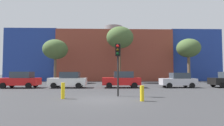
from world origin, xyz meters
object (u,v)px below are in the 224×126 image
at_px(parked_car_3, 178,80).
at_px(bare_tree_0, 120,38).
at_px(parked_car_0, 21,80).
at_px(bare_tree_2, 188,48).
at_px(bare_tree_1, 55,50).
at_px(bollard_yellow_0, 63,91).
at_px(bollard_yellow_1, 142,93).
at_px(parked_car_1, 69,80).
at_px(traffic_light_island, 118,58).
at_px(parked_car_2, 122,80).

xyz_separation_m(parked_car_3, bare_tree_0, (-5.91, 8.79, 6.45)).
height_order(parked_car_0, bare_tree_2, bare_tree_2).
bearing_deg(bare_tree_1, bollard_yellow_0, -72.36).
relative_size(parked_car_3, bollard_yellow_1, 4.13).
bearing_deg(bollard_yellow_1, bare_tree_1, 120.02).
height_order(parked_car_1, traffic_light_island, traffic_light_island).
bearing_deg(bare_tree_0, bollard_yellow_1, -89.93).
relative_size(traffic_light_island, bare_tree_0, 0.42).
bearing_deg(parked_car_3, bollard_yellow_1, 57.31).
height_order(bare_tree_0, bare_tree_2, bare_tree_0).
height_order(parked_car_1, bollard_yellow_1, parked_car_1).
height_order(parked_car_0, bare_tree_1, bare_tree_1).
bearing_deg(parked_car_0, bollard_yellow_1, 141.62).
bearing_deg(traffic_light_island, bare_tree_2, 151.99).
distance_m(parked_car_1, bare_tree_1, 10.59).
height_order(parked_car_2, traffic_light_island, traffic_light_island).
xyz_separation_m(parked_car_0, bare_tree_2, (23.35, 10.03, 4.86)).
relative_size(parked_car_1, parked_car_2, 0.97).
xyz_separation_m(bare_tree_2, bollard_yellow_0, (-16.77, -18.11, -5.22)).
xyz_separation_m(parked_car_2, traffic_light_island, (-0.85, -6.99, 1.90)).
bearing_deg(bare_tree_0, parked_car_0, -142.77).
bearing_deg(parked_car_2, parked_car_3, -180.00).
height_order(parked_car_0, parked_car_2, parked_car_2).
distance_m(bare_tree_0, bare_tree_1, 10.52).
height_order(bollard_yellow_0, bollard_yellow_1, bollard_yellow_0).
relative_size(bare_tree_2, bollard_yellow_1, 7.97).
relative_size(parked_car_0, bare_tree_1, 0.59).
bearing_deg(bare_tree_0, bare_tree_2, 6.03).
distance_m(parked_car_1, bollard_yellow_0, 8.20).
relative_size(parked_car_1, traffic_light_island, 1.06).
bearing_deg(bollard_yellow_1, parked_car_1, 124.74).
distance_m(parked_car_0, bollard_yellow_1, 14.79).
height_order(bare_tree_0, bare_tree_1, bare_tree_0).
height_order(parked_car_1, bare_tree_2, bare_tree_2).
bearing_deg(parked_car_2, parked_car_1, -0.00).
relative_size(bare_tree_2, bollard_yellow_0, 7.03).
relative_size(bare_tree_0, bollard_yellow_1, 9.75).
bearing_deg(bare_tree_1, parked_car_0, -97.98).
height_order(parked_car_0, traffic_light_island, traffic_light_island).
bearing_deg(bare_tree_2, parked_car_1, -151.03).
height_order(parked_car_0, bare_tree_0, bare_tree_0).
distance_m(traffic_light_island, bare_tree_0, 16.45).
relative_size(parked_car_3, traffic_light_island, 1.01).
xyz_separation_m(parked_car_1, bollard_yellow_0, (1.36, -8.08, -0.35)).
relative_size(parked_car_0, bare_tree_2, 0.56).
xyz_separation_m(traffic_light_island, bollard_yellow_1, (1.32, -2.19, -2.34)).
bearing_deg(bollard_yellow_1, parked_car_3, 57.31).
xyz_separation_m(parked_car_1, bare_tree_2, (18.12, 10.03, 4.87)).
bearing_deg(bare_tree_1, parked_car_2, -41.51).
xyz_separation_m(parked_car_2, bollard_yellow_1, (0.47, -9.18, -0.44)).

